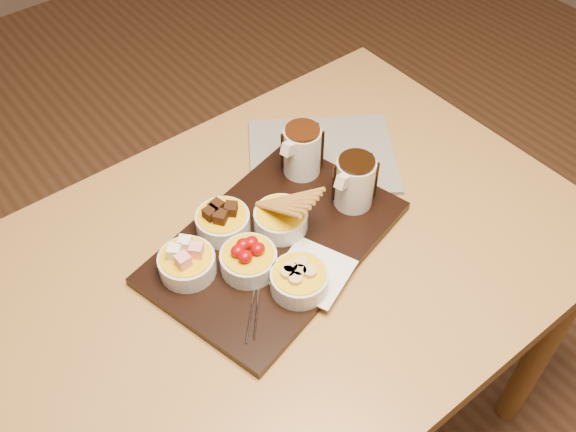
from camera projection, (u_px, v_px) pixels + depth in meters
dining_table at (271, 292)px, 1.23m from camera, size 1.20×0.80×0.75m
serving_board at (275, 242)px, 1.18m from camera, size 0.52×0.40×0.02m
napkin at (313, 272)px, 1.12m from camera, size 0.16×0.16×0.00m
bowl_marshmallows at (187, 264)px, 1.11m from camera, size 0.10×0.10×0.04m
bowl_cake at (223, 223)px, 1.17m from camera, size 0.10×0.10×0.04m
bowl_strawberries at (249, 261)px, 1.11m from camera, size 0.10×0.10×0.04m
bowl_biscotti at (281, 220)px, 1.18m from camera, size 0.10×0.10×0.04m
bowl_bananas at (299, 281)px, 1.08m from camera, size 0.10×0.10×0.04m
pitcher_dark_chocolate at (355, 183)px, 1.20m from camera, size 0.09×0.09×0.10m
pitcher_milk_chocolate at (302, 152)px, 1.26m from camera, size 0.09×0.09×0.10m
fondue_skewers at (256, 277)px, 1.11m from camera, size 0.21×0.20×0.01m
newspaper at (322, 156)px, 1.34m from camera, size 0.39×0.37×0.01m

